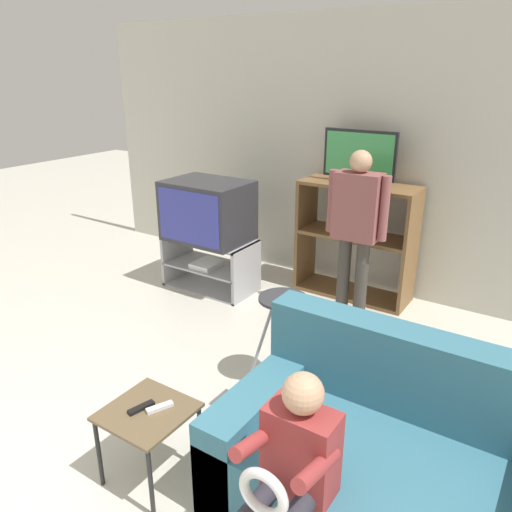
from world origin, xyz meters
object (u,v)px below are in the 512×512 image
(tv_stand, at_px, (210,264))
(person_seated_child, at_px, (291,471))
(couch, at_px, (384,469))
(television_flat, at_px, (359,158))
(folding_stool, at_px, (283,316))
(person_standing_adult, at_px, (356,222))
(television_main, at_px, (208,211))
(remote_control_black, at_px, (141,408))
(snack_table, at_px, (148,420))
(media_shelf, at_px, (355,240))
(remote_control_white, at_px, (160,407))

(tv_stand, xyz_separation_m, person_seated_child, (2.21, -2.25, 0.34))
(couch, bearing_deg, television_flat, 116.64)
(tv_stand, height_order, couch, couch)
(folding_stool, bearing_deg, person_standing_adult, 89.80)
(tv_stand, xyz_separation_m, television_flat, (1.23, 0.67, 1.08))
(television_main, distance_m, remote_control_black, 2.53)
(snack_table, distance_m, remote_control_black, 0.08)
(media_shelf, xyz_separation_m, folding_stool, (0.19, -1.67, -0.03))
(television_flat, height_order, person_standing_adult, television_flat)
(television_flat, distance_m, person_standing_adult, 0.71)
(person_seated_child, bearing_deg, remote_control_black, 175.01)
(folding_stool, xyz_separation_m, person_standing_adult, (0.00, 1.19, 0.36))
(tv_stand, distance_m, couch, 2.98)
(tv_stand, bearing_deg, television_flat, 28.39)
(remote_control_white, height_order, couch, couch)
(remote_control_white, bearing_deg, person_standing_adult, 112.44)
(remote_control_black, bearing_deg, television_flat, 105.85)
(folding_stool, relative_size, remote_control_white, 4.70)
(television_main, relative_size, couch, 0.51)
(tv_stand, bearing_deg, remote_control_black, -59.64)
(tv_stand, distance_m, media_shelf, 1.45)
(television_main, relative_size, folding_stool, 1.16)
(person_seated_child, bearing_deg, folding_stool, 121.77)
(couch, height_order, person_seated_child, person_seated_child)
(snack_table, bearing_deg, couch, 21.37)
(television_flat, xyz_separation_m, folding_stool, (0.21, -1.69, -0.80))
(television_main, bearing_deg, remote_control_white, -57.36)
(television_flat, xyz_separation_m, remote_control_black, (0.04, -2.84, -0.89))
(remote_control_black, bearing_deg, remote_control_white, 49.91)
(television_flat, relative_size, folding_stool, 1.02)
(television_main, bearing_deg, media_shelf, 27.42)
(tv_stand, height_order, media_shelf, media_shelf)
(television_main, height_order, remote_control_black, television_main)
(tv_stand, relative_size, folding_stool, 1.35)
(television_main, xyz_separation_m, person_standing_adult, (1.45, 0.17, 0.09))
(remote_control_black, height_order, remote_control_white, same)
(media_shelf, xyz_separation_m, remote_control_white, (0.09, -2.76, -0.12))
(couch, bearing_deg, media_shelf, 116.32)
(remote_control_white, xyz_separation_m, person_seated_child, (0.86, -0.14, 0.15))
(folding_stool, bearing_deg, television_flat, 97.22)
(person_standing_adult, bearing_deg, remote_control_black, -94.44)
(remote_control_black, bearing_deg, person_seated_child, 10.10)
(tv_stand, relative_size, television_flat, 1.33)
(couch, bearing_deg, person_seated_child, -112.68)
(tv_stand, height_order, snack_table, tv_stand)
(remote_control_white, bearing_deg, television_flat, 117.41)
(media_shelf, xyz_separation_m, snack_table, (0.04, -2.80, -0.19))
(television_main, xyz_separation_m, remote_control_white, (1.35, -2.11, -0.36))
(tv_stand, height_order, folding_stool, folding_stool)
(tv_stand, relative_size, snack_table, 2.08)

